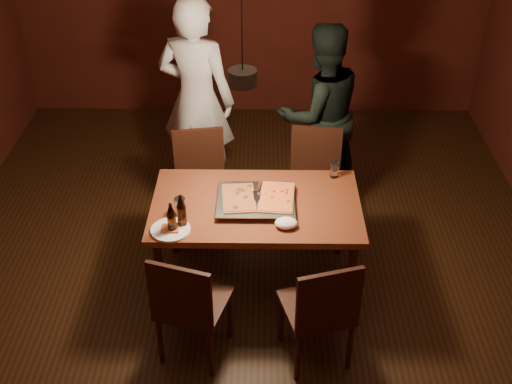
{
  "coord_description": "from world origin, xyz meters",
  "views": [
    {
      "loc": [
        0.13,
        -3.68,
        3.41
      ],
      "look_at": [
        0.08,
        0.06,
        0.85
      ],
      "focal_mm": 45.0,
      "sensor_mm": 36.0,
      "label": 1
    }
  ],
  "objects_px": {
    "dining_table": "(256,212)",
    "pendant_lamp": "(242,76)",
    "plate_slice": "(171,230)",
    "diner_dark": "(320,114)",
    "pizza_tray": "(256,202)",
    "beer_bottle_b": "(181,211)",
    "diner_white": "(197,100)",
    "chair_near_left": "(188,300)",
    "beer_bottle_a": "(171,218)",
    "chair_far_right": "(314,171)",
    "chair_far_left": "(201,173)",
    "chair_near_right": "(322,305)"
  },
  "relations": [
    {
      "from": "dining_table",
      "to": "pendant_lamp",
      "type": "bearing_deg",
      "value": -145.27
    },
    {
      "from": "chair_far_right",
      "to": "pendant_lamp",
      "type": "distance_m",
      "value": 1.58
    },
    {
      "from": "pendant_lamp",
      "to": "chair_far_right",
      "type": "bearing_deg",
      "value": 55.96
    },
    {
      "from": "beer_bottle_a",
      "to": "beer_bottle_b",
      "type": "relative_size",
      "value": 0.92
    },
    {
      "from": "chair_far_left",
      "to": "beer_bottle_b",
      "type": "xyz_separation_m",
      "value": [
        -0.03,
        -1.0,
        0.34
      ]
    },
    {
      "from": "dining_table",
      "to": "beer_bottle_b",
      "type": "bearing_deg",
      "value": -151.86
    },
    {
      "from": "dining_table",
      "to": "pendant_lamp",
      "type": "relative_size",
      "value": 1.36
    },
    {
      "from": "chair_far_right",
      "to": "diner_dark",
      "type": "distance_m",
      "value": 0.57
    },
    {
      "from": "chair_far_right",
      "to": "plate_slice",
      "type": "xyz_separation_m",
      "value": [
        -1.05,
        -1.1,
        0.22
      ]
    },
    {
      "from": "chair_near_right",
      "to": "plate_slice",
      "type": "distance_m",
      "value": 1.13
    },
    {
      "from": "chair_far_right",
      "to": "beer_bottle_a",
      "type": "distance_m",
      "value": 1.55
    },
    {
      "from": "chair_near_left",
      "to": "beer_bottle_a",
      "type": "xyz_separation_m",
      "value": [
        -0.13,
        0.43,
        0.33
      ]
    },
    {
      "from": "chair_far_left",
      "to": "diner_white",
      "type": "bearing_deg",
      "value": -94.21
    },
    {
      "from": "diner_dark",
      "to": "plate_slice",
      "type": "bearing_deg",
      "value": 34.8
    },
    {
      "from": "dining_table",
      "to": "beer_bottle_b",
      "type": "height_order",
      "value": "beer_bottle_b"
    },
    {
      "from": "chair_near_left",
      "to": "chair_far_right",
      "type": "bearing_deg",
      "value": 76.85
    },
    {
      "from": "diner_dark",
      "to": "pendant_lamp",
      "type": "relative_size",
      "value": 1.49
    },
    {
      "from": "beer_bottle_a",
      "to": "pendant_lamp",
      "type": "xyz_separation_m",
      "value": [
        0.48,
        0.28,
        0.9
      ]
    },
    {
      "from": "chair_near_left",
      "to": "pendant_lamp",
      "type": "height_order",
      "value": "pendant_lamp"
    },
    {
      "from": "pizza_tray",
      "to": "pendant_lamp",
      "type": "xyz_separation_m",
      "value": [
        -0.08,
        -0.05,
        0.99
      ]
    },
    {
      "from": "chair_far_left",
      "to": "diner_white",
      "type": "xyz_separation_m",
      "value": [
        -0.06,
        0.56,
        0.39
      ]
    },
    {
      "from": "diner_white",
      "to": "dining_table",
      "type": "bearing_deg",
      "value": 129.11
    },
    {
      "from": "dining_table",
      "to": "pizza_tray",
      "type": "height_order",
      "value": "pizza_tray"
    },
    {
      "from": "chair_far_left",
      "to": "pizza_tray",
      "type": "height_order",
      "value": "chair_far_left"
    },
    {
      "from": "chair_near_right",
      "to": "beer_bottle_b",
      "type": "xyz_separation_m",
      "value": [
        -0.92,
        0.53,
        0.34
      ]
    },
    {
      "from": "diner_white",
      "to": "pizza_tray",
      "type": "bearing_deg",
      "value": 128.93
    },
    {
      "from": "pendant_lamp",
      "to": "plate_slice",
      "type": "bearing_deg",
      "value": -151.36
    },
    {
      "from": "chair_far_left",
      "to": "diner_dark",
      "type": "distance_m",
      "value": 1.18
    },
    {
      "from": "pizza_tray",
      "to": "beer_bottle_a",
      "type": "relative_size",
      "value": 2.41
    },
    {
      "from": "diner_white",
      "to": "pendant_lamp",
      "type": "height_order",
      "value": "pendant_lamp"
    },
    {
      "from": "beer_bottle_a",
      "to": "diner_dark",
      "type": "distance_m",
      "value": 1.94
    },
    {
      "from": "chair_near_left",
      "to": "beer_bottle_b",
      "type": "height_order",
      "value": "beer_bottle_b"
    },
    {
      "from": "chair_near_left",
      "to": "beer_bottle_a",
      "type": "distance_m",
      "value": 0.56
    },
    {
      "from": "chair_near_left",
      "to": "diner_white",
      "type": "distance_m",
      "value": 2.1
    },
    {
      "from": "chair_near_left",
      "to": "chair_near_right",
      "type": "relative_size",
      "value": 1.01
    },
    {
      "from": "pizza_tray",
      "to": "beer_bottle_a",
      "type": "distance_m",
      "value": 0.65
    },
    {
      "from": "dining_table",
      "to": "pizza_tray",
      "type": "xyz_separation_m",
      "value": [
        -0.0,
        -0.01,
        0.1
      ]
    },
    {
      "from": "chair_near_right",
      "to": "pizza_tray",
      "type": "height_order",
      "value": "chair_near_right"
    },
    {
      "from": "chair_far_left",
      "to": "diner_white",
      "type": "distance_m",
      "value": 0.68
    },
    {
      "from": "beer_bottle_a",
      "to": "dining_table",
      "type": "bearing_deg",
      "value": 30.89
    },
    {
      "from": "plate_slice",
      "to": "diner_dark",
      "type": "xyz_separation_m",
      "value": [
        1.12,
        1.58,
        0.06
      ]
    },
    {
      "from": "diner_white",
      "to": "chair_far_left",
      "type": "bearing_deg",
      "value": 113.02
    },
    {
      "from": "chair_near_right",
      "to": "plate_slice",
      "type": "height_order",
      "value": "chair_near_right"
    },
    {
      "from": "beer_bottle_b",
      "to": "chair_near_right",
      "type": "bearing_deg",
      "value": -30.02
    },
    {
      "from": "chair_far_left",
      "to": "pizza_tray",
      "type": "bearing_deg",
      "value": 111.76
    },
    {
      "from": "chair_far_right",
      "to": "beer_bottle_a",
      "type": "bearing_deg",
      "value": 54.38
    },
    {
      "from": "pizza_tray",
      "to": "pendant_lamp",
      "type": "height_order",
      "value": "pendant_lamp"
    },
    {
      "from": "dining_table",
      "to": "beer_bottle_b",
      "type": "xyz_separation_m",
      "value": [
        -0.5,
        -0.27,
        0.2
      ]
    },
    {
      "from": "dining_table",
      "to": "pendant_lamp",
      "type": "height_order",
      "value": "pendant_lamp"
    },
    {
      "from": "chair_near_right",
      "to": "beer_bottle_a",
      "type": "relative_size",
      "value": 2.28
    }
  ]
}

